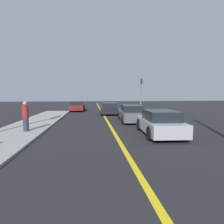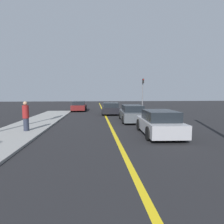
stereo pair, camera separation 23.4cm
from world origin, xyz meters
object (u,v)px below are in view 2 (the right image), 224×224
Objects in this scene: car_far_distant at (111,109)px; traffic_light at (143,92)px; car_ahead_center at (132,113)px; car_parked_left_lot at (79,106)px; pedestrian_mid_group at (26,116)px; car_near_right_lane at (159,123)px.

traffic_light is at bearing 17.06° from car_far_distant.
car_ahead_center reaches higher than car_parked_left_lot.
car_ahead_center reaches higher than car_far_distant.
pedestrian_mid_group is (-7.17, -3.72, 0.33)m from car_ahead_center.
car_far_distant is 4.51m from traffic_light.
car_far_distant is (-1.30, 5.40, -0.02)m from car_ahead_center.
car_ahead_center is at bearing -62.10° from car_parked_left_lot.
car_ahead_center is 1.06× the size of traffic_light.
car_near_right_lane is 0.95× the size of car_parked_left_lot.
car_far_distant is at bearing 57.24° from pedestrian_mid_group.
traffic_light is (2.21, 11.43, 1.85)m from car_near_right_lane.
traffic_light is (7.95, -3.57, 1.88)m from car_parked_left_lot.
car_near_right_lane is at bearing -81.77° from car_ahead_center.
car_far_distant is (-1.77, 10.45, -0.03)m from car_near_right_lane.
pedestrian_mid_group is (-5.87, -9.12, 0.35)m from car_far_distant.
car_near_right_lane is 7.76m from pedestrian_mid_group.
car_near_right_lane is 2.35× the size of pedestrian_mid_group.
car_near_right_lane reaches higher than car_ahead_center.
traffic_light is at bearing 70.25° from car_ahead_center.
car_parked_left_lot is 2.49× the size of pedestrian_mid_group.
car_far_distant is 6.04m from car_parked_left_lot.
car_far_distant is 2.25× the size of pedestrian_mid_group.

